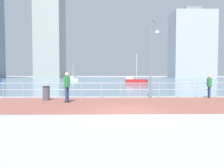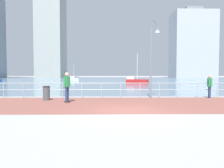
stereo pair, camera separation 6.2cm
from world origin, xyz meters
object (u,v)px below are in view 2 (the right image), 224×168
(skateboarder, at_px, (67,84))
(sailboat_yellow, at_px, (74,79))
(lamppost, at_px, (153,55))
(sailboat_navy, at_px, (136,81))
(trash_bin, at_px, (46,93))
(bystander, at_px, (210,85))

(skateboarder, relative_size, sailboat_yellow, 0.43)
(lamppost, xyz_separation_m, sailboat_navy, (1.65, 21.56, -2.55))
(skateboarder, distance_m, trash_bin, 2.01)
(bystander, distance_m, trash_bin, 11.29)
(lamppost, distance_m, trash_bin, 7.62)
(bystander, bearing_deg, trash_bin, -174.25)
(skateboarder, bearing_deg, sailboat_navy, 73.03)
(sailboat_yellow, bearing_deg, bystander, -67.33)
(skateboarder, relative_size, bystander, 1.11)
(bystander, xyz_separation_m, trash_bin, (-11.23, -1.13, -0.49))
(sailboat_yellow, bearing_deg, sailboat_navy, -50.29)
(trash_bin, bearing_deg, bystander, 5.75)
(trash_bin, height_order, sailboat_yellow, sailboat_yellow)
(trash_bin, height_order, sailboat_navy, sailboat_navy)
(skateboarder, height_order, sailboat_yellow, sailboat_yellow)
(trash_bin, distance_m, sailboat_yellow, 38.40)
(trash_bin, relative_size, sailboat_yellow, 0.22)
(skateboarder, bearing_deg, lamppost, 20.32)
(trash_bin, bearing_deg, lamppost, 7.59)
(sailboat_yellow, bearing_deg, lamppost, -73.03)
(bystander, relative_size, trash_bin, 1.75)
(sailboat_yellow, relative_size, sailboat_navy, 0.82)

